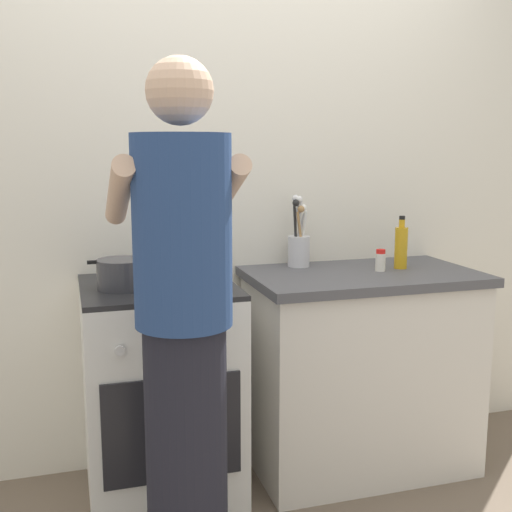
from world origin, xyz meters
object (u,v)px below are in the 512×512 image
utensil_crock (299,244)px  mixing_bowl (194,274)px  stove_range (161,392)px  pot (122,274)px  oil_bottle (401,247)px  person (184,336)px  spice_bottle (380,261)px

utensil_crock → mixing_bowl: bearing=-155.6°
stove_range → pot: (-0.14, -0.04, 0.51)m
oil_bottle → pot: bearing=-176.9°
pot → mixing_bowl: bearing=0.1°
mixing_bowl → person: 0.58m
pot → spice_bottle: bearing=1.7°
pot → person: person is taller
stove_range → person: size_ratio=0.53×
mixing_bowl → oil_bottle: size_ratio=1.13×
stove_range → mixing_bowl: mixing_bowl is taller
mixing_bowl → utensil_crock: (0.53, 0.24, 0.06)m
mixing_bowl → spice_bottle: spice_bottle is taller
spice_bottle → person: (-0.98, -0.59, -0.09)m
person → utensil_crock: bearing=49.8°
pot → oil_bottle: size_ratio=1.09×
utensil_crock → person: (-0.68, -0.80, -0.14)m
pot → person: (0.14, -0.56, -0.10)m
mixing_bowl → utensil_crock: 0.59m
stove_range → mixing_bowl: 0.51m
stove_range → pot: 0.53m
stove_range → person: bearing=-90.4°
mixing_bowl → spice_bottle: size_ratio=2.77×
stove_range → oil_bottle: (1.10, 0.03, 0.55)m
spice_bottle → person: 1.15m
mixing_bowl → oil_bottle: 0.96m
oil_bottle → person: bearing=-150.4°
pot → utensil_crock: bearing=16.6°
utensil_crock → spice_bottle: 0.37m
stove_range → spice_bottle: 1.10m
pot → spice_bottle: size_ratio=2.67×
stove_range → mixing_bowl: size_ratio=3.36×
spice_bottle → oil_bottle: (0.12, 0.03, 0.05)m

